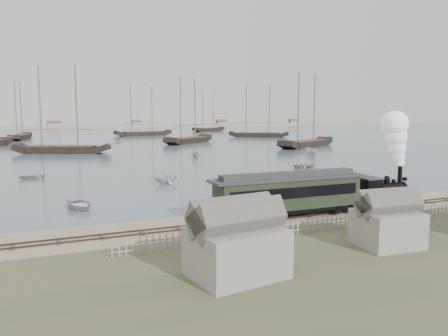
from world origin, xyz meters
name	(u,v)px	position (x,y,z in m)	size (l,w,h in m)	color
ground	(275,213)	(0.00, 0.00, 0.00)	(600.00, 600.00, 0.00)	tan
harbor_water	(85,134)	(0.00, 170.00, 0.03)	(600.00, 336.00, 0.06)	#485E68
rail_track	(286,217)	(0.00, -2.00, 0.04)	(120.00, 1.80, 0.16)	#39291F
picket_fence_west	(245,241)	(-6.50, -7.00, 0.00)	(19.00, 0.10, 1.20)	gray
picket_fence_east	(441,218)	(12.50, -7.50, 0.00)	(15.00, 0.10, 1.20)	gray
shed_left	(236,276)	(-10.00, -13.00, 0.00)	(5.00, 4.00, 4.10)	gray
shed_mid	(386,246)	(2.00, -12.00, 0.00)	(4.00, 3.50, 3.60)	gray
far_spit	(72,128)	(0.00, 250.00, 0.00)	(500.00, 20.00, 1.80)	tan
locomotive	(395,164)	(12.33, -2.00, 4.21)	(7.31, 2.73, 9.11)	black
passenger_coach	(289,193)	(0.19, -2.00, 2.24)	(14.62, 2.82, 3.55)	black
beached_dinghy	(276,207)	(0.57, 0.77, 0.35)	(3.43, 2.45, 0.71)	beige
rowboat_0	(79,204)	(-16.66, 8.74, 0.49)	(4.16, 2.97, 0.86)	beige
rowboat_1	(166,178)	(-4.91, 19.93, 0.89)	(3.17, 2.73, 1.67)	beige
rowboat_2	(222,182)	(0.73, 14.42, 0.78)	(3.71, 1.39, 1.43)	beige
rowboat_3	(306,165)	(21.21, 26.73, 0.50)	(4.28, 3.06, 0.89)	beige
rowboat_4	(300,176)	(12.43, 14.84, 0.81)	(2.86, 2.47, 1.51)	beige
rowboat_5	(311,152)	(35.00, 45.25, 0.84)	(4.03, 1.52, 1.56)	beige
rowboat_6	(31,176)	(-21.05, 31.75, 0.42)	(3.49, 2.49, 0.72)	beige
rowboat_7	(195,153)	(10.20, 51.24, 0.94)	(3.35, 2.89, 1.76)	beige
schooner_2	(60,109)	(-14.91, 71.49, 10.06)	(21.46, 4.95, 20.00)	black
schooner_3	(189,110)	(22.89, 92.84, 10.06)	(22.29, 5.14, 20.00)	black
schooner_4	(307,110)	(47.33, 65.42, 10.06)	(23.43, 5.41, 20.00)	black
schooner_5	(259,111)	(57.83, 113.44, 10.06)	(22.78, 5.26, 20.00)	black
schooner_7	(19,111)	(-25.37, 132.63, 10.06)	(19.56, 4.51, 20.00)	black
schooner_8	(143,111)	(19.57, 140.93, 10.06)	(23.13, 5.34, 20.00)	black
schooner_9	(208,111)	(59.30, 170.06, 10.06)	(19.48, 4.49, 20.00)	black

